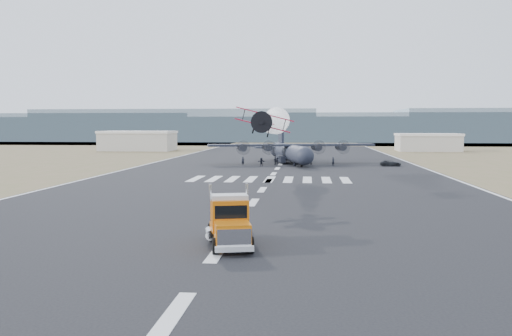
# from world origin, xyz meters

# --- Properties ---
(ground) EXTENTS (500.00, 500.00, 0.00)m
(ground) POSITION_xyz_m (0.00, 0.00, 0.00)
(ground) COLOR black
(ground) RESTS_ON ground
(scrub_far) EXTENTS (500.00, 80.00, 0.00)m
(scrub_far) POSITION_xyz_m (0.00, 230.00, 0.00)
(scrub_far) COLOR brown
(scrub_far) RESTS_ON ground
(runway_markings) EXTENTS (60.00, 260.00, 0.01)m
(runway_markings) POSITION_xyz_m (0.00, 60.00, 0.01)
(runway_markings) COLOR silver
(runway_markings) RESTS_ON ground
(ridge_seg_b) EXTENTS (150.00, 50.00, 15.00)m
(ridge_seg_b) POSITION_xyz_m (-130.00, 260.00, 7.50)
(ridge_seg_b) COLOR gray
(ridge_seg_b) RESTS_ON ground
(ridge_seg_c) EXTENTS (150.00, 50.00, 17.00)m
(ridge_seg_c) POSITION_xyz_m (-65.00, 260.00, 8.50)
(ridge_seg_c) COLOR gray
(ridge_seg_c) RESTS_ON ground
(ridge_seg_d) EXTENTS (150.00, 50.00, 13.00)m
(ridge_seg_d) POSITION_xyz_m (0.00, 260.00, 6.50)
(ridge_seg_d) COLOR gray
(ridge_seg_d) RESTS_ON ground
(ridge_seg_e) EXTENTS (150.00, 50.00, 15.00)m
(ridge_seg_e) POSITION_xyz_m (65.00, 260.00, 7.50)
(ridge_seg_e) COLOR gray
(ridge_seg_e) RESTS_ON ground
(hangar_left) EXTENTS (24.50, 14.50, 6.70)m
(hangar_left) POSITION_xyz_m (-52.00, 145.00, 3.41)
(hangar_left) COLOR #A8A295
(hangar_left) RESTS_ON ground
(hangar_right) EXTENTS (20.50, 12.50, 5.90)m
(hangar_right) POSITION_xyz_m (46.00, 150.00, 3.01)
(hangar_right) COLOR #A8A295
(hangar_right) RESTS_ON ground
(semi_truck) EXTENTS (4.25, 8.39, 3.68)m
(semi_truck) POSITION_xyz_m (0.50, 2.26, 1.81)
(semi_truck) COLOR black
(semi_truck) RESTS_ON ground
(aerobatic_biplane) EXTENTS (6.71, 6.13, 3.41)m
(aerobatic_biplane) POSITION_xyz_m (0.88, 27.43, 9.05)
(aerobatic_biplane) COLOR red
(smoke_trail) EXTENTS (4.33, 26.55, 4.33)m
(smoke_trail) POSITION_xyz_m (0.85, 49.70, 9.22)
(smoke_trail) COLOR white
(transport_aircraft) EXTENTS (37.36, 30.54, 10.89)m
(transport_aircraft) POSITION_xyz_m (1.99, 87.27, 2.81)
(transport_aircraft) COLOR #1F232F
(transport_aircraft) RESTS_ON ground
(support_vehicle) EXTENTS (4.55, 2.25, 1.24)m
(support_vehicle) POSITION_xyz_m (23.48, 80.68, 0.62)
(support_vehicle) COLOR black
(support_vehicle) RESTS_ON ground
(crew_a) EXTENTS (0.73, 0.64, 1.80)m
(crew_a) POSITION_xyz_m (-7.93, 80.21, 0.90)
(crew_a) COLOR black
(crew_a) RESTS_ON ground
(crew_b) EXTENTS (0.98, 0.90, 1.71)m
(crew_b) POSITION_xyz_m (3.61, 83.31, 0.86)
(crew_b) COLOR black
(crew_b) RESTS_ON ground
(crew_c) EXTENTS (0.98, 1.12, 1.60)m
(crew_c) POSITION_xyz_m (-0.59, 83.20, 0.80)
(crew_c) COLOR black
(crew_c) RESTS_ON ground
(crew_d) EXTENTS (1.11, 1.13, 1.78)m
(crew_d) POSITION_xyz_m (-1.03, 81.60, 0.89)
(crew_d) COLOR black
(crew_d) RESTS_ON ground
(crew_e) EXTENTS (0.77, 0.96, 1.69)m
(crew_e) POSITION_xyz_m (3.26, 78.31, 0.85)
(crew_e) COLOR black
(crew_e) RESTS_ON ground
(crew_f) EXTENTS (1.71, 1.35, 1.81)m
(crew_f) POSITION_xyz_m (-3.73, 77.82, 0.91)
(crew_f) COLOR black
(crew_f) RESTS_ON ground
(crew_g) EXTENTS (0.88, 0.88, 1.87)m
(crew_g) POSITION_xyz_m (11.45, 79.99, 0.93)
(crew_g) COLOR black
(crew_g) RESTS_ON ground
(crew_h) EXTENTS (0.69, 0.92, 1.70)m
(crew_h) POSITION_xyz_m (6.59, 82.37, 0.85)
(crew_h) COLOR black
(crew_h) RESTS_ON ground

